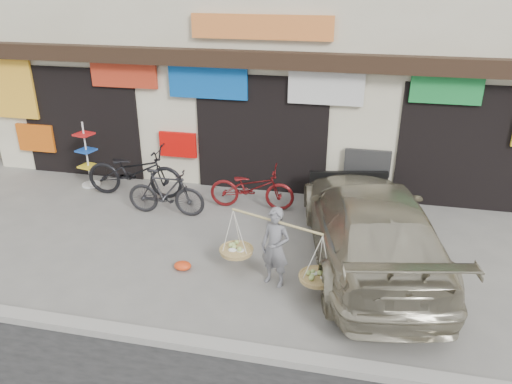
% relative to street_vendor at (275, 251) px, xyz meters
% --- Properties ---
extents(ground, '(70.00, 70.00, 0.00)m').
position_rel_street_vendor_xyz_m(ground, '(-1.02, 0.24, -0.63)').
color(ground, slate).
rests_on(ground, ground).
extents(kerb, '(70.00, 0.25, 0.12)m').
position_rel_street_vendor_xyz_m(kerb, '(-1.02, -1.76, -0.57)').
color(kerb, gray).
rests_on(kerb, ground).
extents(shophouse_block, '(14.00, 6.32, 7.00)m').
position_rel_street_vendor_xyz_m(shophouse_block, '(-1.02, 6.66, 2.82)').
color(shophouse_block, beige).
rests_on(shophouse_block, ground).
extents(street_vendor, '(2.00, 1.08, 1.38)m').
position_rel_street_vendor_xyz_m(street_vendor, '(0.00, 0.00, 0.00)').
color(street_vendor, slate).
rests_on(street_vendor, ground).
extents(bike_0, '(2.29, 0.89, 1.18)m').
position_rel_street_vendor_xyz_m(bike_0, '(-3.76, 2.79, -0.03)').
color(bike_0, black).
rests_on(bike_0, ground).
extents(bike_1, '(1.69, 0.51, 1.01)m').
position_rel_street_vendor_xyz_m(bike_1, '(-2.71, 2.03, -0.12)').
color(bike_1, black).
rests_on(bike_1, ground).
extents(bike_2, '(1.87, 0.75, 0.97)m').
position_rel_street_vendor_xyz_m(bike_2, '(-1.01, 2.73, -0.14)').
color(bike_2, '#5D0F11').
rests_on(bike_2, ground).
extents(suv, '(3.01, 5.33, 1.46)m').
position_rel_street_vendor_xyz_m(suv, '(1.49, 1.05, 0.10)').
color(suv, '#A69E85').
rests_on(suv, ground).
extents(display_rack, '(0.46, 0.46, 1.59)m').
position_rel_street_vendor_xyz_m(display_rack, '(-5.10, 3.10, 0.01)').
color(display_rack, silver).
rests_on(display_rack, ground).
extents(red_bag, '(0.31, 0.25, 0.14)m').
position_rel_street_vendor_xyz_m(red_bag, '(-1.65, 0.07, -0.56)').
color(red_bag, red).
rests_on(red_bag, ground).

